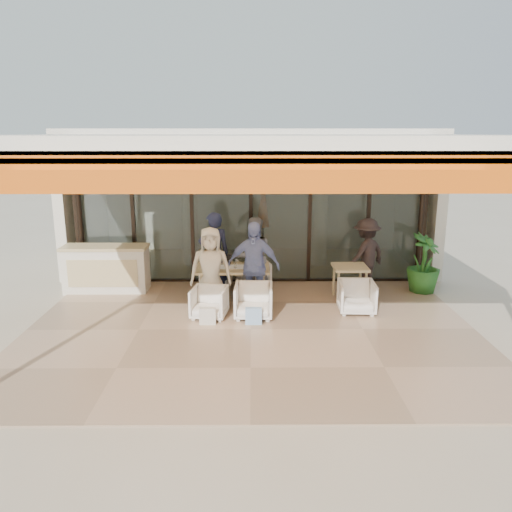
{
  "coord_description": "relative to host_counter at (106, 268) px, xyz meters",
  "views": [
    {
      "loc": [
        0.03,
        -8.32,
        3.42
      ],
      "look_at": [
        0.1,
        0.9,
        1.15
      ],
      "focal_mm": 35.0,
      "sensor_mm": 36.0,
      "label": 1
    }
  ],
  "objects": [
    {
      "name": "chair_far_left",
      "position": [
        2.4,
        0.25,
        -0.2
      ],
      "size": [
        0.73,
        0.69,
        0.67
      ],
      "primitive_type": "imported",
      "rotation": [
        0.0,
        0.0,
        3.01
      ],
      "color": "white",
      "rests_on": "ground"
    },
    {
      "name": "potted_palm",
      "position": [
        6.97,
        -0.12,
        0.13
      ],
      "size": [
        1.04,
        1.04,
        1.32
      ],
      "primitive_type": "imported",
      "rotation": [
        0.0,
        0.0,
        0.88
      ],
      "color": "#1E5919",
      "rests_on": "ground"
    },
    {
      "name": "diner_cream",
      "position": [
        2.4,
        -1.15,
        0.3
      ],
      "size": [
        0.83,
        0.55,
        1.66
      ],
      "primitive_type": "imported",
      "rotation": [
        0.0,
        0.0,
        0.03
      ],
      "color": "beige",
      "rests_on": "ground"
    },
    {
      "name": "dining_table",
      "position": [
        2.81,
        -0.69,
        0.16
      ],
      "size": [
        1.5,
        0.9,
        0.93
      ],
      "color": "beige",
      "rests_on": "ground"
    },
    {
      "name": "tote_bag_cream",
      "position": [
        2.4,
        -2.05,
        -0.36
      ],
      "size": [
        0.3,
        0.1,
        0.34
      ],
      "primitive_type": "cube",
      "color": "silver",
      "rests_on": "ground"
    },
    {
      "name": "host_counter",
      "position": [
        0.0,
        0.0,
        0.0
      ],
      "size": [
        1.85,
        0.65,
        1.04
      ],
      "color": "silver",
      "rests_on": "ground"
    },
    {
      "name": "diner_grey",
      "position": [
        3.24,
        -0.25,
        0.32
      ],
      "size": [
        0.94,
        0.79,
        1.71
      ],
      "primitive_type": "imported",
      "rotation": [
        0.0,
        0.0,
        3.33
      ],
      "color": "#5D5D61",
      "rests_on": "ground"
    },
    {
      "name": "side_chair",
      "position": [
        5.25,
        -1.39,
        -0.18
      ],
      "size": [
        0.71,
        0.67,
        0.71
      ],
      "primitive_type": "imported",
      "rotation": [
        0.0,
        0.0,
        -0.05
      ],
      "color": "white",
      "rests_on": "ground"
    },
    {
      "name": "chair_near_left",
      "position": [
        2.4,
        -1.65,
        -0.2
      ],
      "size": [
        0.73,
        0.69,
        0.66
      ],
      "primitive_type": "imported",
      "rotation": [
        0.0,
        0.0,
        -0.15
      ],
      "color": "white",
      "rests_on": "ground"
    },
    {
      "name": "terrace_floor",
      "position": [
        3.19,
        -2.3,
        -0.53
      ],
      "size": [
        8.0,
        6.0,
        0.01
      ],
      "primitive_type": "cube",
      "color": "tan",
      "rests_on": "ground"
    },
    {
      "name": "diner_navy",
      "position": [
        2.4,
        -0.25,
        0.38
      ],
      "size": [
        0.76,
        0.59,
        1.82
      ],
      "primitive_type": "imported",
      "rotation": [
        0.0,
        0.0,
        3.4
      ],
      "color": "#191B37",
      "rests_on": "ground"
    },
    {
      "name": "diner_periwinkle",
      "position": [
        3.24,
        -1.15,
        0.36
      ],
      "size": [
        1.1,
        0.61,
        1.77
      ],
      "primitive_type": "imported",
      "rotation": [
        0.0,
        0.0,
        -0.18
      ],
      "color": "#6E85B8",
      "rests_on": "ground"
    },
    {
      "name": "chair_near_right",
      "position": [
        3.24,
        -1.65,
        -0.17
      ],
      "size": [
        0.73,
        0.69,
        0.73
      ],
      "primitive_type": "imported",
      "rotation": [
        0.0,
        0.0,
        -0.04
      ],
      "color": "white",
      "rests_on": "ground"
    },
    {
      "name": "interior_block",
      "position": [
        3.2,
        3.02,
        1.7
      ],
      "size": [
        9.05,
        3.62,
        3.52
      ],
      "color": "silver",
      "rests_on": "ground"
    },
    {
      "name": "ground",
      "position": [
        3.19,
        -2.3,
        -0.53
      ],
      "size": [
        70.0,
        70.0,
        0.0
      ],
      "primitive_type": "plane",
      "color": "#C6B293",
      "rests_on": "ground"
    },
    {
      "name": "side_table",
      "position": [
        5.25,
        -0.64,
        0.11
      ],
      "size": [
        0.7,
        0.7,
        0.74
      ],
      "color": "beige",
      "rests_on": "ground"
    },
    {
      "name": "tote_bag_blue",
      "position": [
        3.24,
        -2.05,
        -0.36
      ],
      "size": [
        0.3,
        0.1,
        0.34
      ],
      "primitive_type": "cube",
      "color": "#99BFD8",
      "rests_on": "ground"
    },
    {
      "name": "standing_woman",
      "position": [
        5.74,
        0.09,
        0.28
      ],
      "size": [
        1.2,
        1.1,
        1.62
      ],
      "primitive_type": "imported",
      "rotation": [
        0.0,
        0.0,
        3.76
      ],
      "color": "black",
      "rests_on": "ground"
    },
    {
      "name": "glass_storefront",
      "position": [
        3.19,
        0.7,
        1.07
      ],
      "size": [
        8.08,
        0.1,
        3.2
      ],
      "color": "#9EADA3",
      "rests_on": "ground"
    },
    {
      "name": "chair_far_right",
      "position": [
        3.24,
        0.25,
        -0.18
      ],
      "size": [
        0.82,
        0.79,
        0.7
      ],
      "primitive_type": "imported",
      "rotation": [
        0.0,
        0.0,
        3.39
      ],
      "color": "white",
      "rests_on": "ground"
    },
    {
      "name": "terrace_structure",
      "position": [
        3.19,
        -2.56,
        2.72
      ],
      "size": [
        8.0,
        6.0,
        3.4
      ],
      "color": "silver",
      "rests_on": "ground"
    }
  ]
}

